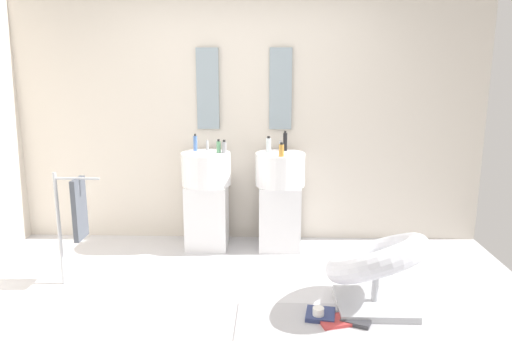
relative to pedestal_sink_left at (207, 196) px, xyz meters
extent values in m
cube|color=silver|center=(0.36, -1.33, -0.54)|extent=(4.80, 3.60, 0.04)
cube|color=beige|center=(0.36, 0.32, 0.78)|extent=(4.80, 0.10, 2.60)
cube|color=white|center=(0.00, 0.00, -0.20)|extent=(0.40, 0.40, 0.64)
cylinder|color=white|center=(0.00, 0.00, 0.28)|extent=(0.48, 0.48, 0.32)
cylinder|color=#B7BABF|center=(0.00, 0.13, 0.49)|extent=(0.02, 0.02, 0.10)
cube|color=white|center=(0.72, 0.00, -0.20)|extent=(0.40, 0.40, 0.64)
cylinder|color=white|center=(0.72, 0.00, 0.28)|extent=(0.48, 0.48, 0.32)
cylinder|color=#B7BABF|center=(0.72, 0.13, 0.49)|extent=(0.02, 0.02, 0.10)
cube|color=#8C9EA8|center=(0.00, 0.25, 1.03)|extent=(0.22, 0.03, 0.79)
cube|color=#8C9EA8|center=(0.72, 0.25, 1.03)|extent=(0.22, 0.03, 0.79)
cube|color=#B7BABF|center=(1.41, -1.22, -0.49)|extent=(0.56, 0.50, 0.06)
cylinder|color=#B7BABF|center=(1.41, -1.22, -0.32)|extent=(0.05, 0.05, 0.34)
torus|color=silver|center=(1.41, -1.22, -0.12)|extent=(1.10, 1.10, 0.49)
cylinder|color=#B7BABF|center=(-1.09, -0.89, -0.04)|extent=(0.03, 0.03, 0.95)
cylinder|color=#B7BABF|center=(-0.91, -0.89, 0.38)|extent=(0.36, 0.02, 0.02)
cube|color=#4C515B|center=(-0.91, -0.89, 0.13)|extent=(0.04, 0.22, 0.50)
cube|color=#B2B2B7|center=(1.04, -1.49, -0.51)|extent=(1.29, 0.60, 0.01)
cube|color=#38383D|center=(1.24, -1.44, -0.49)|extent=(0.26, 0.25, 0.03)
cube|color=navy|center=(0.99, -1.39, -0.49)|extent=(0.23, 0.24, 0.03)
cube|color=#B73838|center=(1.10, -1.46, -0.50)|extent=(0.30, 0.24, 0.02)
cylinder|color=white|center=(0.97, -1.42, -0.46)|extent=(0.08, 0.08, 0.09)
cylinder|color=#4C72B7|center=(-0.12, 0.10, 0.51)|extent=(0.04, 0.04, 0.15)
cylinder|color=black|center=(-0.12, 0.10, 0.59)|extent=(0.02, 0.02, 0.02)
cylinder|color=black|center=(0.77, 0.14, 0.52)|extent=(0.04, 0.04, 0.18)
cylinder|color=black|center=(0.77, 0.14, 0.62)|extent=(0.02, 0.02, 0.02)
cylinder|color=#59996B|center=(0.13, 0.00, 0.49)|extent=(0.04, 0.04, 0.11)
cylinder|color=black|center=(0.13, 0.00, 0.56)|extent=(0.02, 0.02, 0.02)
cylinder|color=#C68C38|center=(0.73, -0.18, 0.49)|extent=(0.05, 0.05, 0.11)
cylinder|color=black|center=(0.73, -0.18, 0.56)|extent=(0.03, 0.03, 0.02)
cylinder|color=#99999E|center=(0.18, 0.00, 0.49)|extent=(0.05, 0.05, 0.10)
cylinder|color=black|center=(0.18, 0.00, 0.55)|extent=(0.03, 0.03, 0.02)
cylinder|color=silver|center=(0.61, 0.04, 0.50)|extent=(0.05, 0.05, 0.14)
cylinder|color=black|center=(0.61, 0.04, 0.58)|extent=(0.03, 0.03, 0.02)
camera|label=1|loc=(0.63, -4.53, 1.25)|focal=33.60mm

